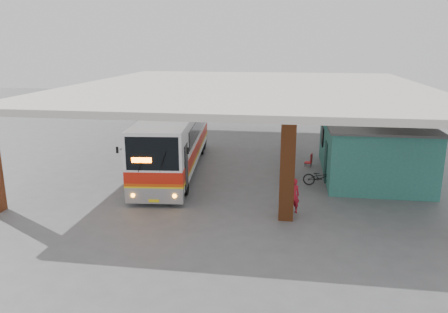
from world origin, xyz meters
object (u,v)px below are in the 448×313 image
coach_bus (175,139)px  motorcycle (321,177)px  pedestrian (293,196)px  red_chair (310,161)px

coach_bus → motorcycle: 8.43m
coach_bus → pedestrian: coach_bus is taller
pedestrian → coach_bus: bearing=-55.8°
red_chair → coach_bus: bearing=-152.3°
coach_bus → red_chair: bearing=7.5°
pedestrian → red_chair: bearing=-113.0°
coach_bus → pedestrian: size_ratio=8.11×
motorcycle → red_chair: motorcycle is taller
pedestrian → red_chair: pedestrian is taller
motorcycle → pedestrian: size_ratio=1.15×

